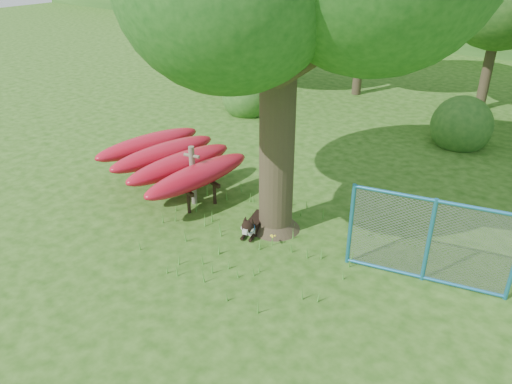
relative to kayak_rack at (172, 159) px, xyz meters
The scene contains 8 objects.
ground 3.31m from the kayak_rack, 30.95° to the right, with size 80.00×80.00×0.00m, color #20490E.
wooden_post 1.00m from the kayak_rack, 15.24° to the right, with size 0.40×0.16×1.45m.
kayak_rack is the anchor object (origin of this frame).
husky_dog 2.97m from the kayak_rack, ahead, with size 0.52×1.15×0.52m.
fence_section 6.38m from the kayak_rack, ahead, with size 2.84×0.78×2.83m.
wildflower_clump 3.61m from the kayak_rack, 10.01° to the right, with size 0.12×0.10×0.26m.
shrub_left 6.31m from the kayak_rack, 111.00° to the left, with size 1.80×1.80×1.80m, color #27581C.
shrub_mid 8.79m from the kayak_rack, 57.09° to the left, with size 1.80×1.80×1.80m, color #27581C.
Camera 1 is at (5.72, -6.02, 5.71)m, focal length 35.00 mm.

